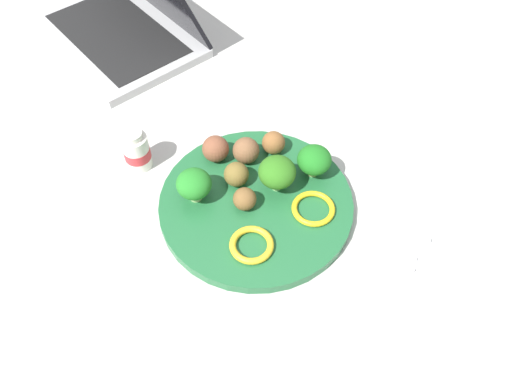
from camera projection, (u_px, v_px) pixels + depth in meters
The scene contains 17 objects.
ground_plane at pixel (256, 207), 0.75m from camera, with size 4.00×4.00×0.00m, color beige.
plate at pixel (256, 204), 0.74m from camera, with size 0.28×0.28×0.02m, color #236638.
broccoli_floret_center at pixel (314, 160), 0.74m from camera, with size 0.05×0.05×0.05m.
broccoli_floret_far_rim at pixel (194, 184), 0.71m from camera, with size 0.05×0.05×0.05m.
broccoli_floret_back_left at pixel (277, 172), 0.72m from camera, with size 0.05×0.05×0.06m.
meatball_mid_left at pixel (216, 149), 0.77m from camera, with size 0.04×0.04×0.04m, color brown.
meatball_far_rim at pixel (273, 142), 0.78m from camera, with size 0.04×0.04×0.04m, color brown.
meatball_front_right at pixel (236, 174), 0.74m from camera, with size 0.04×0.04×0.04m, color brown.
meatball_center at pixel (246, 151), 0.77m from camera, with size 0.04×0.04×0.04m, color brown.
meatball_back_left at pixel (245, 199), 0.72m from camera, with size 0.03×0.03×0.03m, color brown.
pepper_ring_center at pixel (313, 208), 0.72m from camera, with size 0.06×0.06×0.01m, color yellow.
pepper_ring_front_right at pixel (252, 245), 0.68m from camera, with size 0.06×0.06×0.01m, color yellow.
napkin at pixel (440, 263), 0.69m from camera, with size 0.17×0.12×0.01m, color white.
fork at pixel (433, 270), 0.68m from camera, with size 0.12×0.03×0.01m.
knife at pixel (438, 249), 0.70m from camera, with size 0.15×0.03×0.01m.
yogurt_bottle at pixel (137, 151), 0.77m from camera, with size 0.04×0.04×0.07m.
laptop at pixel (124, 19), 0.97m from camera, with size 0.39×0.36×0.20m.
Camera 1 is at (-0.12, 0.43, 0.60)m, focal length 35.97 mm.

